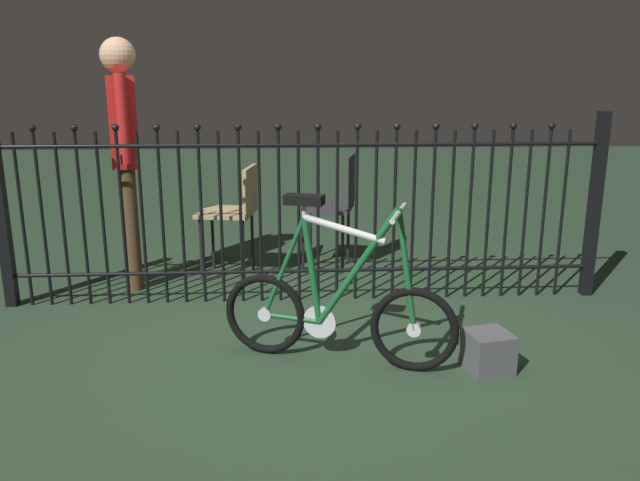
% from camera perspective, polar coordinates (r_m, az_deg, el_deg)
% --- Properties ---
extents(ground_plane, '(20.00, 20.00, 0.00)m').
position_cam_1_polar(ground_plane, '(3.61, -0.83, -9.40)').
color(ground_plane, '#283F2A').
extents(iron_fence, '(3.95, 0.07, 1.25)m').
position_cam_1_polar(iron_fence, '(4.13, -2.09, 2.79)').
color(iron_fence, black).
rests_on(iron_fence, ground).
extents(bicycle, '(1.20, 0.51, 0.89)m').
position_cam_1_polar(bicycle, '(3.30, 1.52, -6.04)').
color(bicycle, black).
rests_on(bicycle, ground).
extents(chair_tan, '(0.45, 0.45, 0.83)m').
position_cam_1_polar(chair_tan, '(4.71, -7.63, 2.99)').
color(chair_tan, black).
rests_on(chair_tan, ground).
extents(chair_charcoal, '(0.47, 0.47, 0.88)m').
position_cam_1_polar(chair_charcoal, '(4.93, 1.48, 3.74)').
color(chair_charcoal, black).
rests_on(chair_charcoal, ground).
extents(person_visitor, '(0.25, 0.46, 1.72)m').
position_cam_1_polar(person_visitor, '(4.56, -17.24, 8.54)').
color(person_visitor, '#4C3823').
rests_on(person_visitor, ground).
extents(display_crate, '(0.25, 0.25, 0.21)m').
position_cam_1_polar(display_crate, '(3.39, 14.91, -9.65)').
color(display_crate, '#4C4C51').
rests_on(display_crate, ground).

